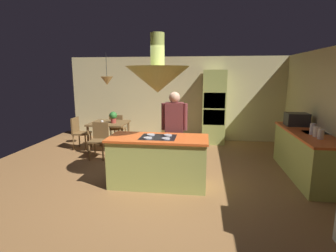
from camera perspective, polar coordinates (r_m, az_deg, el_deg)
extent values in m
plane|color=olive|center=(5.25, -1.70, -11.59)|extent=(8.16, 8.16, 0.00)
cube|color=beige|center=(8.30, 2.14, 5.89)|extent=(6.80, 0.10, 2.55)
cube|color=#A8B259|center=(4.91, -2.11, -7.80)|extent=(1.74, 0.74, 0.87)
cube|color=#E05B23|center=(4.79, -2.15, -2.64)|extent=(1.80, 0.80, 0.04)
cube|color=black|center=(4.78, -2.15, -2.47)|extent=(0.64, 0.52, 0.01)
cylinder|color=#B2B2B7|center=(4.68, -4.35, -2.59)|extent=(0.15, 0.15, 0.02)
cylinder|color=#B2B2B7|center=(4.63, -0.47, -2.72)|extent=(0.15, 0.15, 0.02)
cylinder|color=#B2B2B7|center=(4.93, -3.73, -1.88)|extent=(0.15, 0.15, 0.02)
cylinder|color=#B2B2B7|center=(4.88, -0.04, -2.00)|extent=(0.15, 0.15, 0.02)
cube|color=#A8B259|center=(5.97, 27.49, -5.64)|extent=(0.62, 2.27, 0.87)
cube|color=#E05B23|center=(5.87, 27.88, -1.38)|extent=(0.66, 2.31, 0.04)
cube|color=#B2B2B7|center=(5.93, 29.23, -1.97)|extent=(0.48, 0.36, 0.16)
cube|color=#A8B259|center=(7.89, 9.83, 4.00)|extent=(0.66, 0.62, 2.15)
cube|color=black|center=(7.58, 9.97, 5.43)|extent=(0.60, 0.04, 0.44)
cube|color=black|center=(7.64, 9.85, 1.85)|extent=(0.60, 0.04, 0.44)
cube|color=brown|center=(7.25, -12.62, 0.60)|extent=(0.96, 0.92, 0.04)
cylinder|color=brown|center=(7.12, -16.78, -2.91)|extent=(0.06, 0.06, 0.72)
cylinder|color=brown|center=(6.82, -10.32, -3.22)|extent=(0.06, 0.06, 0.72)
cylinder|color=brown|center=(7.84, -14.39, -1.53)|extent=(0.06, 0.06, 0.72)
cylinder|color=brown|center=(7.56, -8.46, -1.75)|extent=(0.06, 0.06, 0.72)
cylinder|color=tan|center=(5.53, 0.42, -5.82)|extent=(0.14, 0.14, 0.83)
cylinder|color=tan|center=(5.51, 2.28, -5.89)|extent=(0.14, 0.14, 0.83)
cube|color=brown|center=(5.36, 1.38, 1.68)|extent=(0.36, 0.22, 0.64)
cylinder|color=brown|center=(5.38, -0.95, 2.07)|extent=(0.09, 0.09, 0.54)
cylinder|color=brown|center=(5.33, 3.74, 1.97)|extent=(0.09, 0.09, 0.54)
sphere|color=tan|center=(5.30, 1.40, 6.17)|extent=(0.22, 0.22, 0.22)
cone|color=#A8B259|center=(4.65, -2.24, 9.97)|extent=(1.10, 1.10, 0.45)
cylinder|color=#A8B259|center=(4.67, -2.29, 16.12)|extent=(0.24, 0.24, 0.55)
cone|color=#E0B266|center=(7.13, -13.00, 9.48)|extent=(0.32, 0.32, 0.22)
cylinder|color=black|center=(7.14, -13.15, 12.77)|extent=(0.01, 0.01, 0.60)
cube|color=brown|center=(6.62, -14.77, -3.14)|extent=(0.40, 0.40, 0.04)
cube|color=brown|center=(6.73, -14.29, -0.96)|extent=(0.40, 0.04, 0.42)
cylinder|color=brown|center=(6.59, -16.61, -5.32)|extent=(0.04, 0.04, 0.43)
cylinder|color=brown|center=(6.46, -13.85, -5.51)|extent=(0.04, 0.04, 0.43)
cylinder|color=brown|center=(6.89, -15.46, -4.55)|extent=(0.04, 0.04, 0.43)
cylinder|color=brown|center=(6.77, -12.80, -4.71)|extent=(0.04, 0.04, 0.43)
cube|color=brown|center=(8.01, -10.67, -0.53)|extent=(0.40, 0.40, 0.04)
cube|color=brown|center=(7.80, -11.14, 0.80)|extent=(0.40, 0.04, 0.42)
cylinder|color=brown|center=(8.16, -9.10, -1.87)|extent=(0.04, 0.04, 0.43)
cylinder|color=brown|center=(8.27, -11.36, -1.79)|extent=(0.04, 0.04, 0.43)
cylinder|color=brown|center=(7.85, -9.81, -2.42)|extent=(0.04, 0.04, 0.43)
cylinder|color=brown|center=(7.95, -12.15, -2.32)|extent=(0.04, 0.04, 0.43)
cube|color=brown|center=(7.61, -18.05, -1.49)|extent=(0.40, 0.40, 0.04)
cube|color=brown|center=(7.65, -19.37, 0.17)|extent=(0.04, 0.40, 0.42)
cylinder|color=brown|center=(7.44, -17.33, -3.51)|extent=(0.04, 0.04, 0.43)
cylinder|color=brown|center=(7.74, -16.28, -2.90)|extent=(0.04, 0.04, 0.43)
cylinder|color=brown|center=(7.59, -19.66, -3.38)|extent=(0.04, 0.04, 0.43)
cylinder|color=brown|center=(7.88, -18.54, -2.78)|extent=(0.04, 0.04, 0.43)
cylinder|color=#99382D|center=(7.14, -11.67, 1.14)|extent=(0.14, 0.14, 0.12)
sphere|color=#2D722D|center=(7.12, -11.72, 2.25)|extent=(0.20, 0.20, 0.20)
cylinder|color=white|center=(7.06, -14.01, 0.80)|extent=(0.07, 0.07, 0.09)
cylinder|color=silver|center=(5.33, 30.04, -1.53)|extent=(0.10, 0.10, 0.18)
cylinder|color=silver|center=(5.49, 29.35, -1.08)|extent=(0.11, 0.11, 0.19)
cylinder|color=silver|center=(5.65, 28.70, -0.58)|extent=(0.10, 0.10, 0.21)
cube|color=#232326|center=(6.47, 25.98, 1.29)|extent=(0.46, 0.36, 0.28)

